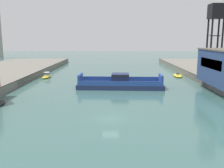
% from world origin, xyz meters
% --- Properties ---
extents(ground_plane, '(400.00, 400.00, 0.00)m').
position_xyz_m(ground_plane, '(0.00, 0.00, 0.00)').
color(ground_plane, '#3D6660').
extents(chain_ferry, '(20.70, 7.80, 3.47)m').
position_xyz_m(chain_ferry, '(1.94, 23.68, 1.06)').
color(chain_ferry, navy).
rests_on(chain_ferry, ground).
extents(moored_boat_near_left, '(2.30, 5.97, 1.66)m').
position_xyz_m(moored_boat_near_left, '(-20.20, 39.25, 0.62)').
color(moored_boat_near_left, yellow).
rests_on(moored_boat_near_left, ground).
extents(moored_boat_near_right, '(3.54, 8.10, 1.04)m').
position_xyz_m(moored_boat_near_right, '(20.62, 42.57, 0.28)').
color(moored_boat_near_right, yellow).
rests_on(moored_boat_near_right, ground).
extents(crane_tower, '(3.52, 3.52, 18.45)m').
position_xyz_m(crane_tower, '(25.87, 28.46, 16.47)').
color(crane_tower, black).
rests_on(crane_tower, quay_right).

